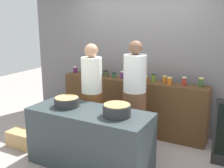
{
  "coord_description": "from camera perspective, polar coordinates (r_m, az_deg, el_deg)",
  "views": [
    {
      "loc": [
        1.89,
        -3.18,
        2.05
      ],
      "look_at": [
        0.0,
        0.35,
        1.05
      ],
      "focal_mm": 43.03,
      "sensor_mm": 36.0,
      "label": 1
    }
  ],
  "objects": [
    {
      "name": "preserve_jar_7",
      "position": [
        4.7,
        5.86,
        1.27
      ],
      "size": [
        0.08,
        0.08,
        0.11
      ],
      "color": "#BF3613",
      "rests_on": "display_shelf"
    },
    {
      "name": "preserve_jar_13",
      "position": [
        4.52,
        18.4,
        0.35
      ],
      "size": [
        0.08,
        0.08,
        0.14
      ],
      "color": "#37522B",
      "rests_on": "display_shelf"
    },
    {
      "name": "preserve_jar_9",
      "position": [
        4.62,
        8.81,
        1.21
      ],
      "size": [
        0.07,
        0.07,
        0.15
      ],
      "color": "olive",
      "rests_on": "display_shelf"
    },
    {
      "name": "prep_table",
      "position": [
        3.82,
        -4.71,
        -11.48
      ],
      "size": [
        1.7,
        0.7,
        0.82
      ],
      "primitive_type": "cube",
      "color": "#2E393B",
      "rests_on": "ground"
    },
    {
      "name": "cooking_pot_left",
      "position": [
        3.85,
        -9.61,
        -3.78
      ],
      "size": [
        0.35,
        0.35,
        0.14
      ],
      "color": "#2D2D2D",
      "rests_on": "prep_table"
    },
    {
      "name": "preserve_jar_0",
      "position": [
        5.44,
        -7.81,
        3.05
      ],
      "size": [
        0.08,
        0.08,
        0.12
      ],
      "color": "#521A4E",
      "rests_on": "display_shelf"
    },
    {
      "name": "preserve_jar_3",
      "position": [
        5.05,
        -1.33,
        2.27
      ],
      "size": [
        0.09,
        0.09,
        0.11
      ],
      "color": "#3B4324",
      "rests_on": "display_shelf"
    },
    {
      "name": "preserve_jar_8",
      "position": [
        4.63,
        7.09,
        1.01
      ],
      "size": [
        0.08,
        0.08,
        0.1
      ],
      "color": "#D06208",
      "rests_on": "display_shelf"
    },
    {
      "name": "preserve_jar_12",
      "position": [
        4.51,
        15.1,
        0.54
      ],
      "size": [
        0.07,
        0.07,
        0.14
      ],
      "color": "#A72B22",
      "rests_on": "display_shelf"
    },
    {
      "name": "cook_with_tongs",
      "position": [
        4.28,
        -4.24,
        -3.55
      ],
      "size": [
        0.34,
        0.34,
        1.66
      ],
      "color": "brown",
      "rests_on": "ground"
    },
    {
      "name": "preserve_jar_6",
      "position": [
        4.84,
        4.62,
        1.86
      ],
      "size": [
        0.07,
        0.07,
        0.14
      ],
      "color": "orange",
      "rests_on": "display_shelf"
    },
    {
      "name": "preserve_jar_10",
      "position": [
        4.65,
        11.1,
        1.0
      ],
      "size": [
        0.07,
        0.07,
        0.12
      ],
      "color": "orange",
      "rests_on": "display_shelf"
    },
    {
      "name": "preserve_jar_11",
      "position": [
        4.51,
        12.16,
        0.63
      ],
      "size": [
        0.09,
        0.09,
        0.13
      ],
      "color": "#CA5D19",
      "rests_on": "display_shelf"
    },
    {
      "name": "storefront_wall",
      "position": [
        5.03,
        5.98,
        7.67
      ],
      "size": [
        4.8,
        0.12,
        3.0
      ],
      "primitive_type": "cube",
      "color": "slate",
      "rests_on": "ground"
    },
    {
      "name": "bread_crate",
      "position": [
        4.68,
        -18.53,
        -11.0
      ],
      "size": [
        0.47,
        0.29,
        0.26
      ],
      "primitive_type": "cube",
      "rotation": [
        0.0,
        0.0,
        0.02
      ],
      "color": "tan",
      "rests_on": "ground"
    },
    {
      "name": "cook_in_cap",
      "position": [
        4.21,
        4.79,
        -3.61
      ],
      "size": [
        0.37,
        0.37,
        1.72
      ],
      "color": "brown",
      "rests_on": "ground"
    },
    {
      "name": "display_shelf",
      "position": [
        4.93,
        4.13,
        -4.54
      ],
      "size": [
        2.7,
        0.36,
        0.96
      ],
      "primitive_type": "cube",
      "color": "#50341D",
      "rests_on": "ground"
    },
    {
      "name": "ground",
      "position": [
        4.23,
        -2.32,
        -14.98
      ],
      "size": [
        12.0,
        12.0,
        0.0
      ],
      "primitive_type": "plane",
      "color": "#9D908C"
    },
    {
      "name": "preserve_jar_4",
      "position": [
        4.92,
        0.46,
        1.89
      ],
      "size": [
        0.07,
        0.07,
        0.1
      ],
      "color": "#295833",
      "rests_on": "display_shelf"
    },
    {
      "name": "preserve_jar_1",
      "position": [
        5.26,
        -4.28,
        2.71
      ],
      "size": [
        0.07,
        0.07,
        0.11
      ],
      "color": "#B02325",
      "rests_on": "display_shelf"
    },
    {
      "name": "preserve_jar_5",
      "position": [
        4.86,
        2.31,
        1.91
      ],
      "size": [
        0.09,
        0.09,
        0.13
      ],
      "color": "#552659",
      "rests_on": "display_shelf"
    },
    {
      "name": "preserve_jar_2",
      "position": [
        5.04,
        -2.74,
        2.41
      ],
      "size": [
        0.08,
        0.08,
        0.14
      ],
      "color": "olive",
      "rests_on": "display_shelf"
    },
    {
      "name": "cooking_pot_center",
      "position": [
        3.43,
        1.03,
        -5.61
      ],
      "size": [
        0.36,
        0.36,
        0.16
      ],
      "color": "#2D2D2D",
      "rests_on": "prep_table"
    }
  ]
}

